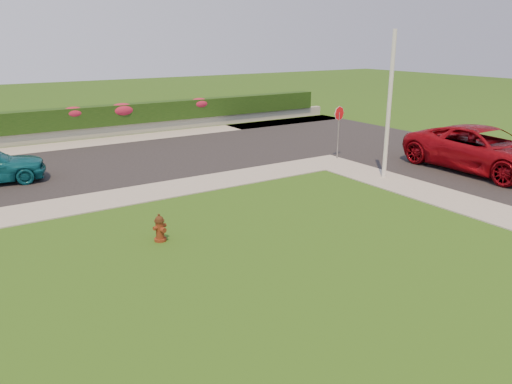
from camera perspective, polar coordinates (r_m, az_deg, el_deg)
ground at (r=11.58m, az=11.09°, el=-10.20°), size 120.00×120.00×0.00m
street_right at (r=22.98m, az=26.09°, el=2.20°), size 8.00×32.00×0.04m
street_far at (r=22.04m, az=-25.87°, el=1.65°), size 26.00×8.00×0.04m
sidewalk_far at (r=17.15m, az=-26.83°, el=-2.55°), size 24.00×2.00×0.04m
curb_corner at (r=22.30m, az=8.22°, el=3.39°), size 2.00×2.00×0.04m
sidewalk_beyond at (r=27.53m, az=-19.09°, el=5.24°), size 34.00×2.00×0.04m
retaining_wall at (r=28.92m, az=-19.90°, el=6.26°), size 34.00×0.40×0.60m
hedge at (r=28.88m, az=-20.11°, el=7.94°), size 32.00×0.90×1.10m
fire_hydrant at (r=13.71m, az=-10.93°, el=-4.09°), size 0.40×0.38×0.77m
suv_red at (r=22.31m, az=24.58°, el=4.43°), size 3.13×6.53×1.80m
utility_pole at (r=19.72m, az=14.97°, el=9.41°), size 0.16×0.16×5.59m
stop_sign at (r=22.73m, az=9.46°, el=8.09°), size 0.65×0.14×2.40m
flower_clump_d at (r=28.74m, az=-20.14°, el=8.50°), size 1.28×0.82×0.64m
flower_clump_e at (r=29.44m, az=-15.08°, el=9.05°), size 1.51×0.97×0.76m
flower_clump_f at (r=31.26m, az=-6.51°, el=10.02°), size 1.34×0.86×0.67m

